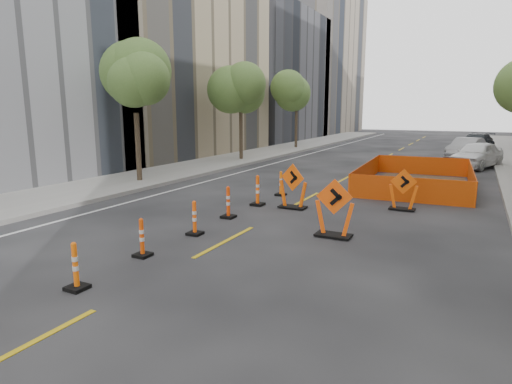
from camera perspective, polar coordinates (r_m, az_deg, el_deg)
The scene contains 20 objects.
ground_plane at distance 8.61m, azimuth -18.30°, elevation -13.46°, with size 140.00×140.00×0.00m, color black.
sidewalk_left at distance 23.05m, azimuth -13.01°, elevation 2.23°, with size 4.00×90.00×0.15m, color gray.
bld_left_d at distance 50.19m, azimuth 0.07°, elevation 15.05°, with size 12.00×16.00×14.00m, color #4C4C51.
bld_left_e at distance 65.43m, azimuth 6.89°, elevation 16.67°, with size 12.00×20.00×20.00m, color gray.
tree_l_b at distance 20.93m, azimuth -15.86°, elevation 13.47°, with size 2.80×2.80×5.95m.
tree_l_c at distance 29.09m, azimuth -2.05°, elevation 13.07°, with size 2.80×2.80×5.95m.
tree_l_d at distance 38.14m, azimuth 5.45°, elevation 12.55°, with size 2.80×2.80×5.95m.
channelizer_2 at distance 9.14m, azimuth -22.94°, elevation -9.07°, with size 0.38×0.38×0.97m, color #F6610A, non-canonical shape.
channelizer_3 at distance 10.60m, azimuth -14.98°, elevation -5.87°, with size 0.38×0.38×0.95m, color #DB4309, non-canonical shape.
channelizer_4 at distance 12.10m, azimuth -8.20°, elevation -3.43°, with size 0.39×0.39×0.98m, color #FF530A, non-canonical shape.
channelizer_5 at distance 13.84m, azimuth -3.73°, elevation -1.36°, with size 0.41×0.41×1.05m, color #E93E09, non-canonical shape.
channelizer_6 at distance 15.60m, azimuth 0.21°, elevation 0.22°, with size 0.44×0.44×1.13m, color #FF540A, non-canonical shape.
channelizer_7 at distance 17.44m, azimuth 3.33°, elevation 1.16°, with size 0.40×0.40×1.01m, color orange, non-canonical shape.
chevron_sign_left at distance 15.16m, azimuth 4.95°, elevation 0.78°, with size 1.07×0.64×1.60m, color #F1550A, non-canonical shape.
chevron_sign_center at distance 11.91m, azimuth 10.41°, elevation -2.13°, with size 1.09×0.65×1.63m, color #FF500A, non-canonical shape.
chevron_sign_right at distance 15.70m, azimuth 19.04°, elevation 0.29°, with size 0.97×0.58×1.45m, color #EF540A, non-canonical shape.
safety_fence at distance 20.91m, azimuth 20.59°, elevation 2.06°, with size 4.53×7.71×0.96m, color #FF5F0D, non-canonical shape.
parked_car_near at distance 28.86m, azimuth 27.35°, elevation 4.44°, with size 1.86×4.63×1.58m, color white.
parked_car_mid at distance 34.00m, azimuth 26.24°, elevation 5.26°, with size 1.56×4.47×1.47m, color #9A9B9F.
parked_car_far at distance 39.42m, azimuth 27.29°, elevation 5.84°, with size 2.12×5.21×1.51m, color black.
Camera 1 is at (5.72, -5.41, 3.49)m, focal length 30.00 mm.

